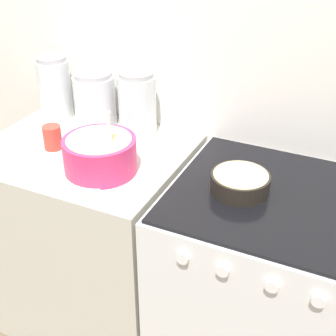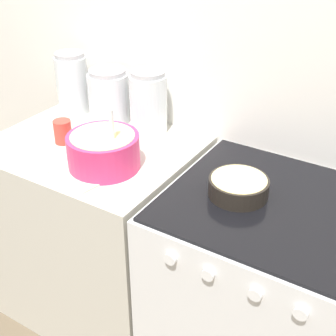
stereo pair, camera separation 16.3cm
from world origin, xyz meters
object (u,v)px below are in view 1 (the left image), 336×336
stove (265,291)px  mixing_bowl (100,153)px  storage_jar_right (137,108)px  storage_jar_left (55,91)px  baking_pan (240,182)px  storage_jar_middle (95,102)px  tin_can (52,137)px

stove → mixing_bowl: (-0.63, -0.11, 0.52)m
mixing_bowl → storage_jar_right: (-0.03, 0.34, 0.04)m
storage_jar_right → stove: bearing=-18.7°
storage_jar_left → storage_jar_right: 0.42m
baking_pan → storage_jar_left: (-0.94, 0.25, 0.08)m
stove → mixing_bowl: bearing=-169.8°
stove → mixing_bowl: size_ratio=3.35×
stove → mixing_bowl: mixing_bowl is taller
mixing_bowl → storage_jar_right: 0.34m
stove → storage_jar_left: size_ratio=3.23×
stove → storage_jar_right: size_ratio=3.33×
storage_jar_middle → tin_can: (-0.03, -0.27, -0.05)m
storage_jar_middle → tin_can: size_ratio=2.46×
mixing_bowl → tin_can: (-0.27, 0.07, -0.03)m
baking_pan → storage_jar_left: 0.98m
baking_pan → storage_jar_left: bearing=165.3°
stove → storage_jar_left: (-1.07, 0.22, 0.56)m
baking_pan → stove: bearing=11.0°
storage_jar_left → tin_can: size_ratio=2.87×
mixing_bowl → baking_pan: (0.50, 0.09, -0.04)m
baking_pan → tin_can: (-0.77, -0.02, 0.01)m
stove → tin_can: tin_can is taller
mixing_bowl → storage_jar_right: size_ratio=0.99×
stove → baking_pan: size_ratio=4.40×
stove → storage_jar_right: bearing=161.3°
storage_jar_left → tin_can: bearing=-56.5°
storage_jar_right → tin_can: storage_jar_right is taller
mixing_bowl → tin_can: bearing=165.6°
mixing_bowl → storage_jar_middle: (-0.23, 0.34, 0.03)m
storage_jar_left → tin_can: storage_jar_left is taller
storage_jar_left → storage_jar_right: storage_jar_left is taller
stove → storage_jar_right: 0.89m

